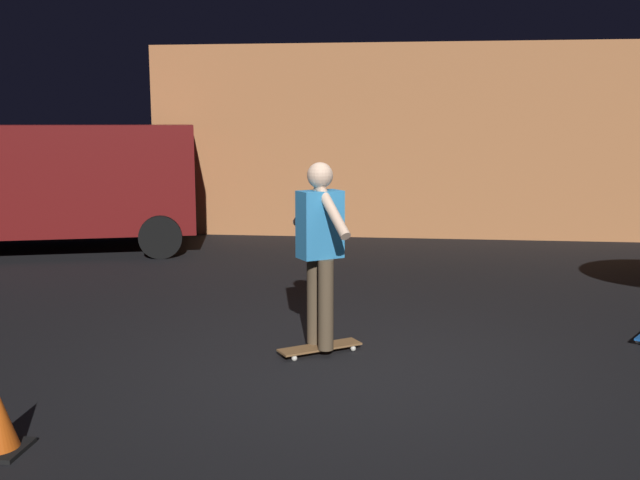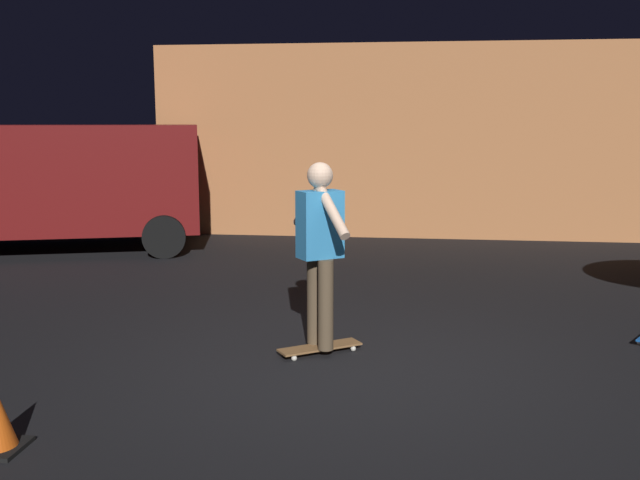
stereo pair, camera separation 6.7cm
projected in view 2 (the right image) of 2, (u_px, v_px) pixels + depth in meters
ground_plane at (348, 370)px, 6.16m from camera, size 28.00×28.00×0.00m
low_building at (421, 140)px, 14.29m from camera, size 9.72×3.15×3.44m
parked_van at (53, 179)px, 11.67m from camera, size 4.96×3.33×2.03m
skateboard_ridden at (320, 348)px, 6.59m from camera, size 0.76×0.60×0.07m
skater at (320, 241)px, 6.43m from camera, size 0.63×0.86×1.67m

